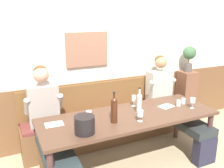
{
  "coord_description": "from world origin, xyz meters",
  "views": [
    {
      "loc": [
        -1.41,
        -2.39,
        1.97
      ],
      "look_at": [
        -0.09,
        0.44,
        1.07
      ],
      "focal_mm": 38.84,
      "sensor_mm": 36.0,
      "label": 1
    }
  ],
  "objects_px": {
    "wall_bench": "(107,125)",
    "wine_bottle_amber_mid": "(114,109)",
    "water_tumbler_right": "(183,101)",
    "potted_plant": "(189,55)",
    "wine_glass_center_front": "(140,114)",
    "wine_glass_right_end": "(134,99)",
    "person_center_left_seat": "(49,124)",
    "dining_table": "(129,121)",
    "wine_bottle_clear_water": "(139,102)",
    "wine_glass_center_rear": "(89,114)",
    "ice_bucket": "(85,125)",
    "person_left_seat": "(171,102)",
    "wine_glass_left_end": "(193,101)",
    "water_tumbler_center": "(179,103)"
  },
  "relations": [
    {
      "from": "person_left_seat",
      "to": "water_tumbler_center",
      "type": "distance_m",
      "value": 0.42
    },
    {
      "from": "wine_bottle_amber_mid",
      "to": "wine_glass_right_end",
      "type": "distance_m",
      "value": 0.6
    },
    {
      "from": "wine_bottle_clear_water",
      "to": "wine_bottle_amber_mid",
      "type": "bearing_deg",
      "value": -163.54
    },
    {
      "from": "person_center_left_seat",
      "to": "water_tumbler_center",
      "type": "bearing_deg",
      "value": -11.38
    },
    {
      "from": "dining_table",
      "to": "person_left_seat",
      "type": "relative_size",
      "value": 1.74
    },
    {
      "from": "wine_glass_center_rear",
      "to": "potted_plant",
      "type": "distance_m",
      "value": 2.3
    },
    {
      "from": "ice_bucket",
      "to": "wine_bottle_amber_mid",
      "type": "distance_m",
      "value": 0.43
    },
    {
      "from": "wine_bottle_clear_water",
      "to": "water_tumbler_center",
      "type": "relative_size",
      "value": 4.16
    },
    {
      "from": "ice_bucket",
      "to": "potted_plant",
      "type": "relative_size",
      "value": 0.5
    },
    {
      "from": "ice_bucket",
      "to": "water_tumbler_right",
      "type": "height_order",
      "value": "ice_bucket"
    },
    {
      "from": "person_center_left_seat",
      "to": "wine_glass_center_rear",
      "type": "relative_size",
      "value": 9.4
    },
    {
      "from": "water_tumbler_right",
      "to": "potted_plant",
      "type": "height_order",
      "value": "potted_plant"
    },
    {
      "from": "wine_glass_right_end",
      "to": "potted_plant",
      "type": "bearing_deg",
      "value": 19.52
    },
    {
      "from": "person_left_seat",
      "to": "potted_plant",
      "type": "height_order",
      "value": "potted_plant"
    },
    {
      "from": "person_center_left_seat",
      "to": "wine_bottle_amber_mid",
      "type": "xyz_separation_m",
      "value": [
        0.69,
        -0.45,
        0.25
      ]
    },
    {
      "from": "person_center_left_seat",
      "to": "dining_table",
      "type": "bearing_deg",
      "value": -19.95
    },
    {
      "from": "wine_glass_right_end",
      "to": "water_tumbler_right",
      "type": "height_order",
      "value": "wine_glass_right_end"
    },
    {
      "from": "wine_glass_left_end",
      "to": "potted_plant",
      "type": "bearing_deg",
      "value": 52.14
    },
    {
      "from": "potted_plant",
      "to": "ice_bucket",
      "type": "bearing_deg",
      "value": -157.12
    },
    {
      "from": "wall_bench",
      "to": "wine_glass_right_end",
      "type": "bearing_deg",
      "value": -65.25
    },
    {
      "from": "person_center_left_seat",
      "to": "wine_glass_right_end",
      "type": "height_order",
      "value": "person_center_left_seat"
    },
    {
      "from": "person_center_left_seat",
      "to": "wine_glass_right_end",
      "type": "relative_size",
      "value": 8.41
    },
    {
      "from": "potted_plant",
      "to": "water_tumbler_right",
      "type": "bearing_deg",
      "value": -134.28
    },
    {
      "from": "dining_table",
      "to": "person_left_seat",
      "type": "distance_m",
      "value": 1.02
    },
    {
      "from": "wine_glass_right_end",
      "to": "potted_plant",
      "type": "xyz_separation_m",
      "value": [
        1.39,
        0.49,
        0.44
      ]
    },
    {
      "from": "person_center_left_seat",
      "to": "wine_glass_center_rear",
      "type": "bearing_deg",
      "value": -37.21
    },
    {
      "from": "ice_bucket",
      "to": "water_tumbler_center",
      "type": "height_order",
      "value": "ice_bucket"
    },
    {
      "from": "wine_bottle_clear_water",
      "to": "wine_bottle_amber_mid",
      "type": "relative_size",
      "value": 0.91
    },
    {
      "from": "wine_glass_center_rear",
      "to": "potted_plant",
      "type": "xyz_separation_m",
      "value": [
        2.14,
        0.72,
        0.45
      ]
    },
    {
      "from": "person_left_seat",
      "to": "wine_glass_center_rear",
      "type": "height_order",
      "value": "person_left_seat"
    },
    {
      "from": "wine_glass_center_front",
      "to": "wine_glass_right_end",
      "type": "relative_size",
      "value": 0.9
    },
    {
      "from": "person_center_left_seat",
      "to": "wine_glass_left_end",
      "type": "relative_size",
      "value": 8.95
    },
    {
      "from": "wall_bench",
      "to": "ice_bucket",
      "type": "xyz_separation_m",
      "value": [
        -0.67,
        -0.92,
        0.54
      ]
    },
    {
      "from": "water_tumbler_center",
      "to": "person_center_left_seat",
      "type": "bearing_deg",
      "value": 168.62
    },
    {
      "from": "wine_glass_center_rear",
      "to": "wine_glass_left_end",
      "type": "bearing_deg",
      "value": -7.18
    },
    {
      "from": "wall_bench",
      "to": "wine_glass_center_front",
      "type": "distance_m",
      "value": 1.07
    },
    {
      "from": "wine_bottle_clear_water",
      "to": "ice_bucket",
      "type": "bearing_deg",
      "value": -164.22
    },
    {
      "from": "wall_bench",
      "to": "potted_plant",
      "type": "bearing_deg",
      "value": 1.24
    },
    {
      "from": "water_tumbler_center",
      "to": "person_left_seat",
      "type": "bearing_deg",
      "value": 65.58
    },
    {
      "from": "wall_bench",
      "to": "water_tumbler_center",
      "type": "bearing_deg",
      "value": -42.02
    },
    {
      "from": "person_center_left_seat",
      "to": "potted_plant",
      "type": "bearing_deg",
      "value": 8.83
    },
    {
      "from": "wine_glass_center_rear",
      "to": "wine_glass_center_front",
      "type": "xyz_separation_m",
      "value": [
        0.57,
        -0.24,
        -0.0
      ]
    },
    {
      "from": "wine_glass_center_rear",
      "to": "person_center_left_seat",
      "type": "bearing_deg",
      "value": 142.79
    },
    {
      "from": "person_center_left_seat",
      "to": "wine_glass_center_front",
      "type": "bearing_deg",
      "value": -29.51
    },
    {
      "from": "wall_bench",
      "to": "wine_bottle_amber_mid",
      "type": "height_order",
      "value": "wine_bottle_amber_mid"
    },
    {
      "from": "wine_glass_center_rear",
      "to": "water_tumbler_right",
      "type": "height_order",
      "value": "wine_glass_center_rear"
    },
    {
      "from": "wine_glass_center_rear",
      "to": "ice_bucket",
      "type": "bearing_deg",
      "value": -119.31
    },
    {
      "from": "dining_table",
      "to": "wine_bottle_clear_water",
      "type": "height_order",
      "value": "wine_bottle_clear_water"
    },
    {
      "from": "wine_bottle_clear_water",
      "to": "potted_plant",
      "type": "height_order",
      "value": "potted_plant"
    },
    {
      "from": "dining_table",
      "to": "person_center_left_seat",
      "type": "distance_m",
      "value": 1.02
    }
  ]
}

